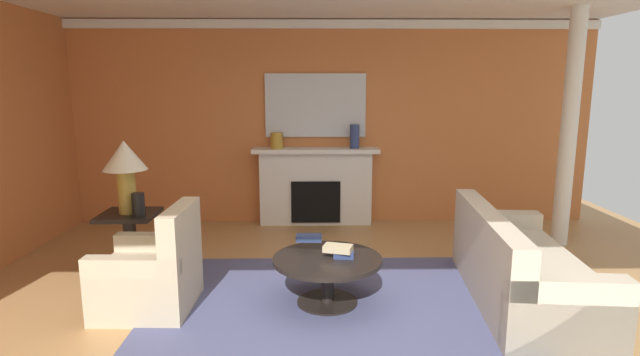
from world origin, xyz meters
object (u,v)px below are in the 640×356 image
(sofa, at_px, (519,271))
(vase_on_side_table, at_px, (138,205))
(table_lamp, at_px, (125,163))
(coffee_table, at_px, (327,269))
(armchair_near_window, at_px, (152,276))
(vase_mantel_left, at_px, (277,141))
(mantel_mirror, at_px, (315,105))
(fireplace, at_px, (316,188))
(side_table, at_px, (131,241))
(vase_mantel_right, at_px, (355,136))

(sofa, distance_m, vase_on_side_table, 3.73)
(table_lamp, xyz_separation_m, vase_on_side_table, (0.15, -0.12, -0.41))
(sofa, bearing_deg, coffee_table, -179.05)
(armchair_near_window, xyz_separation_m, vase_mantel_left, (0.95, 2.74, 0.92))
(mantel_mirror, bearing_deg, vase_mantel_left, -162.82)
(fireplace, relative_size, vase_mantel_left, 7.96)
(coffee_table, relative_size, side_table, 1.43)
(vase_mantel_left, height_order, vase_on_side_table, vase_mantel_left)
(vase_on_side_table, bearing_deg, fireplace, 50.42)
(fireplace, xyz_separation_m, sofa, (1.86, -2.70, -0.23))
(armchair_near_window, distance_m, table_lamp, 1.26)
(fireplace, bearing_deg, mantel_mirror, 90.00)
(sofa, relative_size, side_table, 3.11)
(vase_mantel_right, bearing_deg, armchair_near_window, -126.76)
(table_lamp, xyz_separation_m, vase_mantel_left, (1.39, 2.00, -0.00))
(fireplace, xyz_separation_m, coffee_table, (0.08, -2.73, -0.19))
(armchair_near_window, xyz_separation_m, coffee_table, (1.58, 0.06, 0.03))
(mantel_mirror, distance_m, sofa, 3.66)
(mantel_mirror, distance_m, vase_mantel_left, 0.75)
(mantel_mirror, distance_m, coffee_table, 3.16)
(side_table, height_order, vase_on_side_table, vase_on_side_table)
(coffee_table, distance_m, side_table, 2.14)
(mantel_mirror, xyz_separation_m, coffee_table, (0.08, -2.85, -1.37))
(fireplace, height_order, vase_mantel_left, vase_mantel_left)
(mantel_mirror, relative_size, sofa, 0.66)
(mantel_mirror, xyz_separation_m, armchair_near_window, (-1.50, -2.91, -1.40))
(armchair_near_window, relative_size, table_lamp, 1.27)
(sofa, distance_m, table_lamp, 3.97)
(fireplace, distance_m, side_table, 2.83)
(vase_mantel_left, bearing_deg, fireplace, 5.11)
(coffee_table, distance_m, vase_mantel_right, 2.88)
(sofa, height_order, vase_on_side_table, vase_on_side_table)
(vase_mantel_right, bearing_deg, coffee_table, -99.86)
(sofa, distance_m, vase_mantel_left, 3.70)
(mantel_mirror, relative_size, table_lamp, 1.91)
(mantel_mirror, height_order, armchair_near_window, mantel_mirror)
(mantel_mirror, bearing_deg, sofa, -56.50)
(coffee_table, height_order, table_lamp, table_lamp)
(mantel_mirror, distance_m, table_lamp, 2.95)
(vase_mantel_right, bearing_deg, table_lamp, -141.27)
(vase_on_side_table, bearing_deg, sofa, -8.21)
(armchair_near_window, height_order, coffee_table, armchair_near_window)
(vase_mantel_right, relative_size, vase_mantel_left, 1.50)
(fireplace, distance_m, armchair_near_window, 3.17)
(mantel_mirror, relative_size, vase_mantel_right, 4.22)
(coffee_table, xyz_separation_m, side_table, (-2.03, 0.68, 0.06))
(mantel_mirror, height_order, coffee_table, mantel_mirror)
(mantel_mirror, xyz_separation_m, vase_mantel_left, (-0.55, -0.17, -0.48))
(table_lamp, relative_size, vase_on_side_table, 3.18)
(mantel_mirror, bearing_deg, vase_mantel_right, -17.18)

